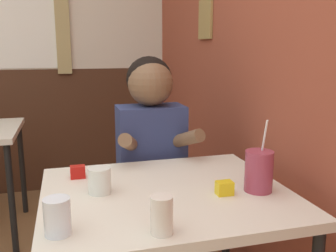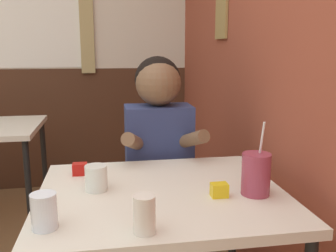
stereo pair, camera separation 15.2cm
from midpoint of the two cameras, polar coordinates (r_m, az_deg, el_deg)
brick_wall_right at (r=2.36m, az=5.83°, el=13.40°), size 0.08×4.52×2.70m
back_wall at (r=3.51m, az=-21.39°, el=12.25°), size 5.29×0.09×2.70m
main_table at (r=1.46m, az=-3.35°, el=-12.63°), size 0.91×0.78×0.76m
person_seated at (r=1.97m, az=-4.81°, el=-5.97°), size 0.42×0.42×1.24m
cocktail_pitcher at (r=1.42m, az=10.71°, el=-6.80°), size 0.10×0.10×0.27m
glass_near_pitcher at (r=1.16m, az=-20.25°, el=-12.90°), size 0.08×0.08×0.11m
glass_center at (r=1.42m, az=-13.44°, el=-8.13°), size 0.08×0.08×0.10m
glass_far_side at (r=1.10m, az=-5.02°, el=-13.44°), size 0.07×0.07×0.11m
condiment_ketchup at (r=1.61m, az=-16.27°, el=-6.78°), size 0.06×0.04×0.05m
condiment_mustard at (r=1.39m, az=5.47°, el=-9.45°), size 0.06×0.04×0.05m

